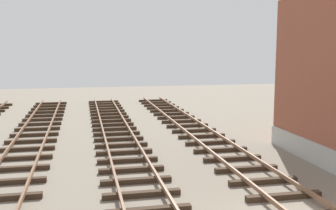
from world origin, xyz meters
The scene contains 0 objects.
Camera 1 is at (-5.44, -8.86, 4.70)m, focal length 43.22 mm.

